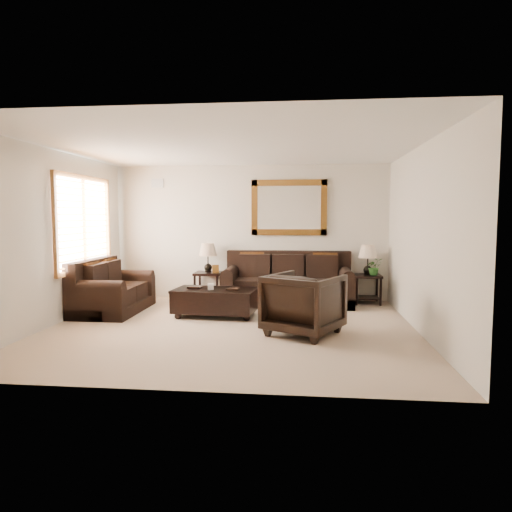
# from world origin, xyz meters

# --- Properties ---
(room) EXTENTS (5.51, 5.01, 2.71)m
(room) POSITION_xyz_m (0.00, 0.00, 1.35)
(room) COLOR tan
(room) RESTS_ON ground
(window) EXTENTS (0.07, 1.96, 1.66)m
(window) POSITION_xyz_m (-2.70, 0.90, 1.55)
(window) COLOR white
(window) RESTS_ON room
(mirror) EXTENTS (1.50, 0.06, 1.10)m
(mirror) POSITION_xyz_m (0.79, 2.47, 1.85)
(mirror) COLOR #4B310F
(mirror) RESTS_ON room
(air_vent) EXTENTS (0.25, 0.02, 0.18)m
(air_vent) POSITION_xyz_m (-1.90, 2.48, 2.35)
(air_vent) COLOR #999999
(air_vent) RESTS_ON room
(sofa) EXTENTS (2.43, 1.05, 1.00)m
(sofa) POSITION_xyz_m (0.79, 2.02, 0.36)
(sofa) COLOR black
(sofa) RESTS_ON room
(loveseat) EXTENTS (0.98, 1.65, 0.93)m
(loveseat) POSITION_xyz_m (-2.30, 0.97, 0.34)
(loveseat) COLOR black
(loveseat) RESTS_ON room
(end_table_left) EXTENTS (0.52, 0.52, 1.14)m
(end_table_left) POSITION_xyz_m (-0.80, 2.20, 0.75)
(end_table_left) COLOR black
(end_table_left) RESTS_ON room
(end_table_right) EXTENTS (0.51, 0.51, 1.13)m
(end_table_right) POSITION_xyz_m (2.31, 2.20, 0.74)
(end_table_right) COLOR black
(end_table_right) RESTS_ON room
(coffee_table) EXTENTS (1.43, 0.86, 0.58)m
(coffee_table) POSITION_xyz_m (-0.39, 0.78, 0.29)
(coffee_table) COLOR black
(coffee_table) RESTS_ON room
(armchair) EXTENTS (1.24, 1.21, 0.96)m
(armchair) POSITION_xyz_m (1.09, -0.24, 0.48)
(armchair) COLOR black
(armchair) RESTS_ON floor
(potted_plant) EXTENTS (0.33, 0.36, 0.26)m
(potted_plant) POSITION_xyz_m (2.42, 2.11, 0.69)
(potted_plant) COLOR #24531C
(potted_plant) RESTS_ON end_table_right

